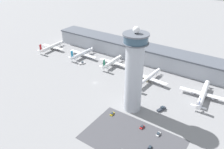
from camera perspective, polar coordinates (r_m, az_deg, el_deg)
name	(u,v)px	position (r m, az deg, el deg)	size (l,w,h in m)	color
ground_plane	(95,83)	(206.72, -4.52, -2.18)	(1000.00, 1000.00, 0.00)	gray
terminal_building	(132,50)	(254.62, 5.27, 6.36)	(204.48, 25.00, 17.97)	#A3A8B2
control_tower	(134,72)	(157.11, 5.77, 0.76)	(17.99, 17.99, 66.00)	#ADB2BC
parking_lot_surface	(132,140)	(150.02, 5.28, -16.58)	(64.00, 40.00, 0.01)	#424247
airplane_gate_alpha	(52,47)	(287.31, -15.40, 7.05)	(32.89, 38.26, 12.76)	white
airplane_gate_bravo	(83,54)	(258.59, -7.71, 5.41)	(38.78, 35.42, 13.35)	silver
airplane_gate_charlie	(112,62)	(235.40, 0.09, 3.30)	(32.51, 33.32, 13.29)	white
airplane_gate_delta	(148,78)	(208.15, 9.42, -0.90)	(37.84, 43.62, 11.69)	white
airplane_gate_echo	(203,94)	(198.21, 22.75, -4.69)	(39.49, 43.22, 13.23)	white
service_truck_catering	(82,63)	(243.32, -7.86, 2.94)	(4.94, 8.01, 2.41)	black
service_truck_fuel	(146,79)	(212.82, 8.75, -1.13)	(6.01, 7.93, 3.05)	black
service_truck_baggage	(162,109)	(176.07, 12.81, -8.78)	(5.12, 8.46, 2.98)	black
car_red_hatchback	(150,148)	(145.81, 9.83, -18.37)	(1.80, 4.08, 1.51)	black
car_maroon_suv	(112,114)	(167.99, 0.05, -10.25)	(1.96, 4.50, 1.36)	black
car_silver_sedan	(158,134)	(155.32, 11.99, -14.99)	(1.94, 4.47, 1.47)	black
car_green_van	(142,127)	(158.55, 7.85, -13.41)	(2.00, 4.40, 1.55)	black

